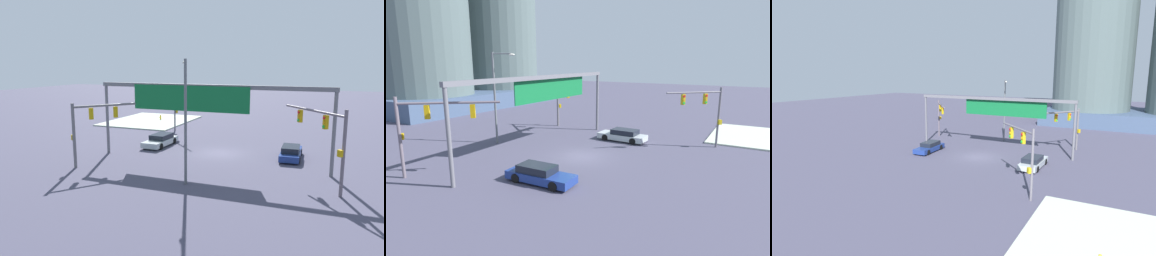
# 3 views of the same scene
# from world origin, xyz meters

# --- Properties ---
(ground_plane) EXTENTS (181.09, 181.09, 0.00)m
(ground_plane) POSITION_xyz_m (0.00, 0.00, 0.00)
(ground_plane) COLOR #464458
(traffic_signal_near_corner) EXTENTS (3.71, 4.54, 5.35)m
(traffic_signal_near_corner) POSITION_xyz_m (8.88, 8.03, 3.68)
(traffic_signal_near_corner) COLOR slate
(traffic_signal_near_corner) RESTS_ON ground
(traffic_signal_opposite_side) EXTENTS (3.97, 4.31, 5.66)m
(traffic_signal_opposite_side) POSITION_xyz_m (8.05, -8.42, 3.91)
(traffic_signal_opposite_side) COLOR slate
(traffic_signal_opposite_side) RESTS_ON ground
(traffic_signal_cross_street) EXTENTS (4.46, 5.66, 5.68)m
(traffic_signal_cross_street) POSITION_xyz_m (-9.55, 6.71, 3.96)
(traffic_signal_cross_street) COLOR #635963
(traffic_signal_cross_street) RESTS_ON ground
(streetlamp_curved_arm) EXTENTS (1.14, 2.13, 8.83)m
(streetlamp_curved_arm) POSITION_xyz_m (-0.34, 9.31, 5.05)
(streetlamp_curved_arm) COLOR slate
(streetlamp_curved_arm) RESTS_ON ground
(overhead_sign_gantry) EXTENTS (20.50, 0.43, 6.79)m
(overhead_sign_gantry) POSITION_xyz_m (0.54, 3.85, 5.62)
(overhead_sign_gantry) COLOR slate
(overhead_sign_gantry) RESTS_ON ground
(sedan_car_approaching) EXTENTS (2.07, 4.92, 1.21)m
(sedan_car_approaching) POSITION_xyz_m (6.82, -0.89, 0.58)
(sedan_car_approaching) COLOR #AEB7BA
(sedan_car_approaching) RESTS_ON ground
(sedan_car_waiting_far) EXTENTS (1.95, 4.85, 1.21)m
(sedan_car_waiting_far) POSITION_xyz_m (-6.53, -0.55, 0.57)
(sedan_car_waiting_far) COLOR navy
(sedan_car_waiting_far) RESTS_ON ground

